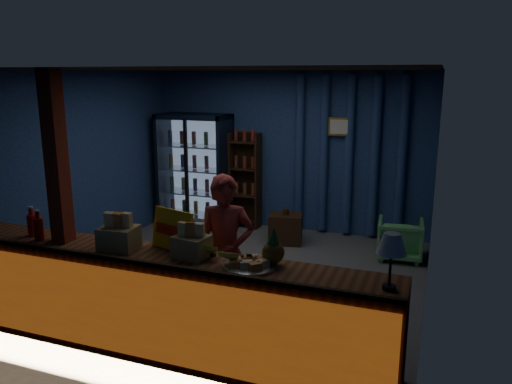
{
  "coord_description": "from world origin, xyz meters",
  "views": [
    {
      "loc": [
        2.33,
        -5.59,
        2.54
      ],
      "look_at": [
        0.32,
        -0.2,
        1.18
      ],
      "focal_mm": 35.0,
      "sensor_mm": 36.0,
      "label": 1
    }
  ],
  "objects_px": {
    "shopkeeper": "(226,253)",
    "pastry_tray": "(249,264)",
    "green_chair": "(400,239)",
    "table_lamp": "(392,246)"
  },
  "relations": [
    {
      "from": "shopkeeper",
      "to": "green_chair",
      "type": "bearing_deg",
      "value": 41.25
    },
    {
      "from": "shopkeeper",
      "to": "pastry_tray",
      "type": "xyz_separation_m",
      "value": [
        0.49,
        -0.61,
        0.18
      ]
    },
    {
      "from": "green_chair",
      "to": "table_lamp",
      "type": "height_order",
      "value": "table_lamp"
    },
    {
      "from": "shopkeeper",
      "to": "pastry_tray",
      "type": "height_order",
      "value": "shopkeeper"
    },
    {
      "from": "shopkeeper",
      "to": "pastry_tray",
      "type": "relative_size",
      "value": 3.35
    },
    {
      "from": "pastry_tray",
      "to": "green_chair",
      "type": "bearing_deg",
      "value": 72.8
    },
    {
      "from": "shopkeeper",
      "to": "green_chair",
      "type": "distance_m",
      "value": 3.08
    },
    {
      "from": "green_chair",
      "to": "table_lamp",
      "type": "distance_m",
      "value": 3.47
    },
    {
      "from": "shopkeeper",
      "to": "green_chair",
      "type": "xyz_separation_m",
      "value": [
        1.5,
        2.65,
        -0.51
      ]
    },
    {
      "from": "shopkeeper",
      "to": "pastry_tray",
      "type": "bearing_deg",
      "value": -70.33
    }
  ]
}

